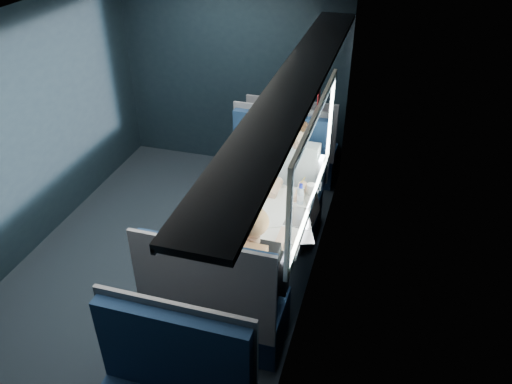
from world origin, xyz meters
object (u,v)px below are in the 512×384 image
(seat_bay_near, at_px, (273,190))
(man, at_px, (295,178))
(bottle_small, at_px, (300,195))
(cup, at_px, (311,189))
(seat_bay_far, at_px, (219,307))
(woman, at_px, (255,269))
(seat_row_front, at_px, (293,151))
(table, at_px, (270,221))
(laptop, at_px, (307,214))

(seat_bay_near, distance_m, man, 0.43)
(bottle_small, xyz_separation_m, cup, (0.06, 0.20, -0.04))
(seat_bay_near, relative_size, bottle_small, 6.01)
(seat_bay_far, xyz_separation_m, woman, (0.25, 0.17, 0.31))
(man, bearing_deg, bottle_small, -72.53)
(seat_row_front, xyz_separation_m, cup, (0.46, -1.37, 0.38))
(table, distance_m, man, 0.70)
(seat_bay_near, xyz_separation_m, laptop, (0.51, -0.86, 0.38))
(seat_row_front, height_order, man, man)
(seat_bay_far, height_order, laptop, seat_bay_far)
(seat_bay_near, bearing_deg, woman, -80.61)
(table, relative_size, seat_bay_far, 0.79)
(laptop, relative_size, bottle_small, 1.52)
(laptop, bearing_deg, seat_bay_far, -119.30)
(seat_row_front, bearing_deg, woman, -84.30)
(cup, bearing_deg, seat_bay_far, -109.25)
(seat_bay_far, height_order, man, man)
(table, distance_m, seat_bay_near, 0.93)
(table, distance_m, cup, 0.52)
(seat_bay_near, xyz_separation_m, cup, (0.47, -0.44, 0.37))
(table, bearing_deg, cup, 57.53)
(seat_bay_far, bearing_deg, cup, 70.75)
(table, relative_size, seat_bay_near, 0.79)
(man, bearing_deg, seat_row_front, 102.83)
(seat_bay_near, height_order, seat_row_front, seat_bay_near)
(seat_bay_near, relative_size, seat_bay_far, 1.00)
(woman, distance_m, laptop, 0.77)
(seat_row_front, distance_m, man, 1.17)
(table, xyz_separation_m, woman, (0.07, -0.71, 0.06))
(woman, bearing_deg, bottle_small, 81.13)
(seat_row_front, relative_size, man, 0.88)
(seat_bay_far, relative_size, laptop, 3.95)
(table, height_order, seat_bay_near, seat_bay_near)
(seat_bay_far, distance_m, cup, 1.43)
(cup, bearing_deg, man, 127.23)
(seat_row_front, height_order, laptop, seat_row_front)
(seat_row_front, bearing_deg, laptop, -74.39)
(bottle_small, bearing_deg, table, -132.67)
(seat_bay_far, distance_m, bottle_small, 1.25)
(bottle_small, bearing_deg, seat_bay_near, 122.53)
(seat_bay_near, distance_m, seat_bay_far, 1.75)
(woman, bearing_deg, seat_bay_near, 99.39)
(man, height_order, cup, man)
(seat_bay_far, distance_m, woman, 0.43)
(woman, height_order, bottle_small, woman)
(seat_bay_far, distance_m, seat_row_front, 2.67)
(woman, bearing_deg, seat_bay_far, -146.18)
(table, distance_m, seat_row_front, 1.82)
(seat_bay_far, height_order, bottle_small, seat_bay_far)
(woman, bearing_deg, table, 95.45)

